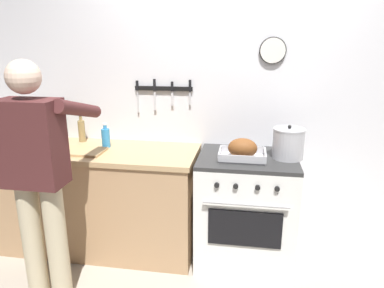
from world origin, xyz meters
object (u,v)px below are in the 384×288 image
roasting_pan (242,150)px  bottle_vinegar (82,130)px  stock_pot (288,143)px  person_cook (38,170)px  bottle_wine_red (52,131)px  cutting_board (81,151)px  bottle_olive_oil (58,126)px  stove (245,209)px  bottle_dish_soap (106,137)px

roasting_pan → bottle_vinegar: (-1.42, 0.27, 0.03)m
roasting_pan → stock_pot: stock_pot is taller
person_cook → bottle_wine_red: person_cook is taller
bottle_wine_red → person_cook: bearing=-67.2°
bottle_wine_red → cutting_board: bearing=-24.2°
stock_pot → bottle_wine_red: size_ratio=0.84×
cutting_board → stock_pot: bearing=4.4°
person_cook → bottle_vinegar: bearing=15.4°
stock_pot → bottle_wine_red: 1.95m
bottle_olive_oil → bottle_vinegar: (0.24, -0.04, -0.02)m
person_cook → bottle_olive_oil: size_ratio=5.60×
bottle_olive_oil → bottle_vinegar: bottle_olive_oil is taller
bottle_olive_oil → stove: bearing=-7.9°
roasting_pan → bottle_wine_red: 1.61m
cutting_board → roasting_pan: bearing=2.0°
bottle_olive_oil → bottle_vinegar: size_ratio=1.21×
stock_pot → bottle_olive_oil: (-2.00, 0.22, 0.01)m
stove → bottle_vinegar: size_ratio=3.68×
person_cook → bottle_wine_red: 0.76m
person_cook → roasting_pan: 1.44m
cutting_board → bottle_olive_oil: (-0.38, 0.35, 0.11)m
bottle_wine_red → bottle_vinegar: (0.19, 0.16, -0.03)m
stock_pot → bottle_olive_oil: bearing=173.7°
cutting_board → bottle_dish_soap: (0.14, 0.17, 0.08)m
person_cook → stock_pot: 1.79m
cutting_board → bottle_wine_red: 0.38m
bottle_wine_red → bottle_dish_soap: (0.47, 0.03, -0.04)m
stock_pot → cutting_board: 1.63m
bottle_olive_oil → bottle_dish_soap: (0.52, -0.17, -0.04)m
person_cook → cutting_board: person_cook is taller
stove → bottle_wine_red: bottle_wine_red is taller
cutting_board → bottle_olive_oil: bottle_olive_oil is taller
bottle_vinegar → stock_pot: bearing=-6.0°
stove → stock_pot: stock_pot is taller
bottle_wine_red → bottle_vinegar: size_ratio=1.26×
roasting_pan → bottle_olive_oil: bottle_olive_oil is taller
stove → bottle_dish_soap: (-1.18, 0.07, 0.54)m
roasting_pan → bottle_wine_red: bottle_wine_red is taller
cutting_board → bottle_dish_soap: 0.24m
bottle_vinegar → bottle_olive_oil: bearing=171.7°
person_cook → bottle_wine_red: (-0.29, 0.70, 0.08)m
roasting_pan → bottle_wine_red: size_ratio=1.14×
person_cook → cutting_board: (0.03, 0.55, -0.04)m
person_cook → bottle_vinegar: size_ratio=6.79×
person_cook → cutting_board: 0.56m
stock_pot → bottle_dish_soap: stock_pot is taller
bottle_wine_red → bottle_vinegar: bearing=41.1°
bottle_vinegar → bottle_wine_red: bearing=-138.9°
bottle_dish_soap → bottle_vinegar: 0.31m
person_cook → bottle_vinegar: 0.87m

